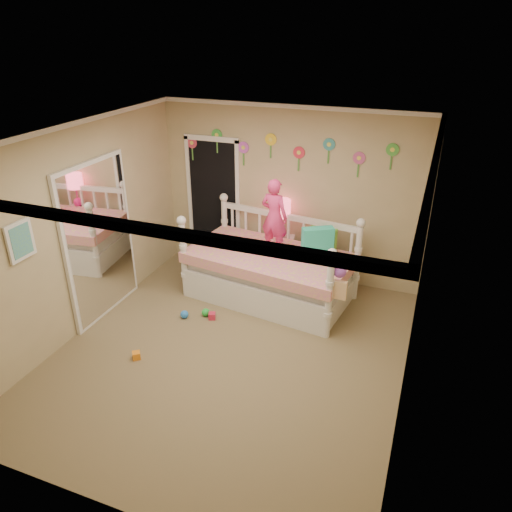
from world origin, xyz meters
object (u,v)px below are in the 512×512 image
at_px(child, 274,217).
at_px(nightstand, 280,257).
at_px(daybed, 270,257).
at_px(table_lamp, 281,213).

height_order(child, nightstand, child).
relative_size(child, nightstand, 1.58).
bearing_deg(nightstand, daybed, -95.10).
relative_size(child, table_lamp, 1.78).
bearing_deg(nightstand, table_lamp, 170.22).
height_order(nightstand, table_lamp, table_lamp).
distance_m(child, nightstand, 1.07).
xyz_separation_m(nightstand, table_lamp, (-0.00, 0.00, 0.73)).
bearing_deg(nightstand, child, -91.39).
bearing_deg(daybed, child, 61.70).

